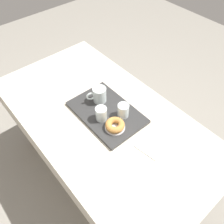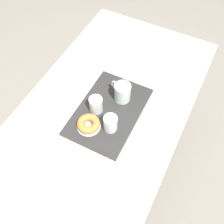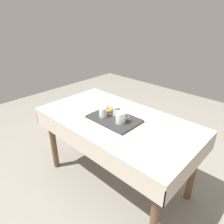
{
  "view_description": "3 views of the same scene",
  "coord_description": "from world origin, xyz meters",
  "px_view_note": "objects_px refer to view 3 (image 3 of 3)",
  "views": [
    {
      "loc": [
        -0.73,
        0.54,
        1.83
      ],
      "look_at": [
        -0.05,
        -0.03,
        0.82
      ],
      "focal_mm": 37.15,
      "sensor_mm": 36.0,
      "label": 1
    },
    {
      "loc": [
        -0.68,
        -0.4,
        1.9
      ],
      "look_at": [
        -0.0,
        -0.05,
        0.78
      ],
      "focal_mm": 43.23,
      "sensor_mm": 36.0,
      "label": 2
    },
    {
      "loc": [
        1.11,
        -1.23,
        1.64
      ],
      "look_at": [
        -0.04,
        -0.02,
        0.82
      ],
      "focal_mm": 32.76,
      "sensor_mm": 36.0,
      "label": 3
    }
  ],
  "objects_px": {
    "water_glass_near": "(117,111)",
    "tea_mug_left": "(121,118)",
    "dining_table": "(117,128)",
    "water_glass_far": "(103,113)",
    "donut_plate_left": "(107,112)",
    "sugar_donut_left": "(107,109)",
    "paper_napkin": "(88,109)",
    "serving_tray": "(114,119)"
  },
  "relations": [
    {
      "from": "dining_table",
      "to": "sugar_donut_left",
      "type": "xyz_separation_m",
      "value": [
        -0.13,
        0.01,
        0.14
      ]
    },
    {
      "from": "tea_mug_left",
      "to": "water_glass_far",
      "type": "relative_size",
      "value": 1.42
    },
    {
      "from": "dining_table",
      "to": "serving_tray",
      "type": "xyz_separation_m",
      "value": [
        0.0,
        -0.03,
        0.11
      ]
    },
    {
      "from": "donut_plate_left",
      "to": "sugar_donut_left",
      "type": "bearing_deg",
      "value": 0.0
    },
    {
      "from": "sugar_donut_left",
      "to": "paper_napkin",
      "type": "relative_size",
      "value": 0.8
    },
    {
      "from": "dining_table",
      "to": "serving_tray",
      "type": "distance_m",
      "value": 0.11
    },
    {
      "from": "donut_plate_left",
      "to": "sugar_donut_left",
      "type": "distance_m",
      "value": 0.02
    },
    {
      "from": "paper_napkin",
      "to": "donut_plate_left",
      "type": "bearing_deg",
      "value": 17.24
    },
    {
      "from": "dining_table",
      "to": "water_glass_far",
      "type": "bearing_deg",
      "value": -134.91
    },
    {
      "from": "paper_napkin",
      "to": "tea_mug_left",
      "type": "bearing_deg",
      "value": -0.34
    },
    {
      "from": "water_glass_near",
      "to": "donut_plate_left",
      "type": "height_order",
      "value": "water_glass_near"
    },
    {
      "from": "water_glass_near",
      "to": "donut_plate_left",
      "type": "relative_size",
      "value": 0.73
    },
    {
      "from": "dining_table",
      "to": "water_glass_far",
      "type": "distance_m",
      "value": 0.2
    },
    {
      "from": "water_glass_far",
      "to": "sugar_donut_left",
      "type": "relative_size",
      "value": 0.77
    },
    {
      "from": "dining_table",
      "to": "tea_mug_left",
      "type": "xyz_separation_m",
      "value": [
        0.1,
        -0.06,
        0.16
      ]
    },
    {
      "from": "water_glass_far",
      "to": "paper_napkin",
      "type": "relative_size",
      "value": 0.62
    },
    {
      "from": "water_glass_near",
      "to": "paper_napkin",
      "type": "relative_size",
      "value": 0.62
    },
    {
      "from": "water_glass_far",
      "to": "donut_plate_left",
      "type": "relative_size",
      "value": 0.73
    },
    {
      "from": "sugar_donut_left",
      "to": "donut_plate_left",
      "type": "bearing_deg",
      "value": 0.0
    },
    {
      "from": "water_glass_near",
      "to": "tea_mug_left",
      "type": "bearing_deg",
      "value": -34.04
    },
    {
      "from": "water_glass_near",
      "to": "water_glass_far",
      "type": "distance_m",
      "value": 0.13
    },
    {
      "from": "water_glass_far",
      "to": "paper_napkin",
      "type": "distance_m",
      "value": 0.26
    },
    {
      "from": "water_glass_near",
      "to": "sugar_donut_left",
      "type": "bearing_deg",
      "value": -171.61
    },
    {
      "from": "dining_table",
      "to": "paper_napkin",
      "type": "relative_size",
      "value": 10.77
    },
    {
      "from": "serving_tray",
      "to": "water_glass_near",
      "type": "relative_size",
      "value": 5.26
    },
    {
      "from": "water_glass_near",
      "to": "sugar_donut_left",
      "type": "distance_m",
      "value": 0.11
    },
    {
      "from": "tea_mug_left",
      "to": "sugar_donut_left",
      "type": "xyz_separation_m",
      "value": [
        -0.23,
        0.07,
        -0.02
      ]
    },
    {
      "from": "donut_plate_left",
      "to": "paper_napkin",
      "type": "relative_size",
      "value": 0.84
    },
    {
      "from": "dining_table",
      "to": "tea_mug_left",
      "type": "height_order",
      "value": "tea_mug_left"
    },
    {
      "from": "dining_table",
      "to": "serving_tray",
      "type": "relative_size",
      "value": 3.32
    },
    {
      "from": "water_glass_near",
      "to": "water_glass_far",
      "type": "relative_size",
      "value": 1.0
    },
    {
      "from": "water_glass_near",
      "to": "donut_plate_left",
      "type": "distance_m",
      "value": 0.11
    },
    {
      "from": "serving_tray",
      "to": "water_glass_far",
      "type": "xyz_separation_m",
      "value": [
        -0.09,
        -0.05,
        0.05
      ]
    },
    {
      "from": "dining_table",
      "to": "tea_mug_left",
      "type": "bearing_deg",
      "value": -30.77
    },
    {
      "from": "water_glass_far",
      "to": "donut_plate_left",
      "type": "xyz_separation_m",
      "value": [
        -0.04,
        0.1,
        -0.03
      ]
    },
    {
      "from": "sugar_donut_left",
      "to": "dining_table",
      "type": "bearing_deg",
      "value": -4.06
    },
    {
      "from": "water_glass_near",
      "to": "donut_plate_left",
      "type": "xyz_separation_m",
      "value": [
        -0.1,
        -0.02,
        -0.03
      ]
    },
    {
      "from": "donut_plate_left",
      "to": "paper_napkin",
      "type": "xyz_separation_m",
      "value": [
        -0.21,
        -0.07,
        -0.02
      ]
    },
    {
      "from": "dining_table",
      "to": "donut_plate_left",
      "type": "height_order",
      "value": "donut_plate_left"
    },
    {
      "from": "sugar_donut_left",
      "to": "paper_napkin",
      "type": "xyz_separation_m",
      "value": [
        -0.21,
        -0.07,
        -0.04
      ]
    },
    {
      "from": "dining_table",
      "to": "paper_napkin",
      "type": "xyz_separation_m",
      "value": [
        -0.34,
        -0.06,
        0.1
      ]
    },
    {
      "from": "donut_plate_left",
      "to": "dining_table",
      "type": "bearing_deg",
      "value": -4.06
    }
  ]
}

